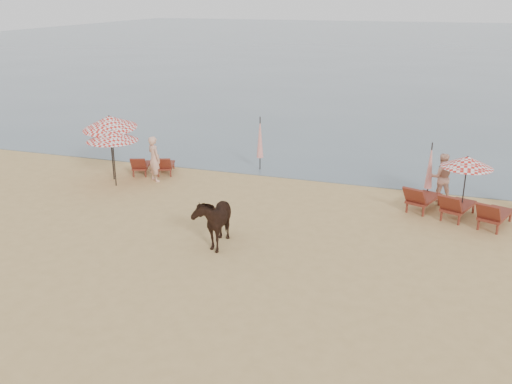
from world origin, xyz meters
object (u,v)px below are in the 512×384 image
Objects in this scene: umbrella_open_left_b at (109,122)px; umbrella_closed_left at (260,138)px; umbrella_open_right at (467,162)px; lounger_cluster_left at (153,165)px; umbrella_closed_right at (430,166)px; lounger_cluster_right at (456,206)px; cow at (214,219)px; beachgoer_left at (154,159)px; umbrella_open_left_a at (112,135)px; beachgoer_right_a at (441,177)px.

umbrella_open_left_b is 6.24m from umbrella_closed_left.
lounger_cluster_left is at bearing -176.33° from umbrella_open_right.
umbrella_open_right is at bearing -36.78° from umbrella_closed_right.
lounger_cluster_left is at bearing -153.72° from umbrella_closed_left.
lounger_cluster_right is 1.62× the size of umbrella_closed_right.
lounger_cluster_left is at bearing -179.25° from umbrella_closed_right.
umbrella_closed_right reaches higher than lounger_cluster_right.
umbrella_open_left_b is 1.43× the size of cow.
umbrella_closed_right is at bearing -142.74° from beachgoer_left.
umbrella_open_left_a reaches higher than beachgoer_right_a.
umbrella_closed_left is at bearing 165.13° from umbrella_closed_right.
beachgoer_right_a reaches higher than cow.
beachgoer_left reaches higher than beachgoer_right_a.
umbrella_closed_right is (11.14, 0.15, 0.98)m from lounger_cluster_left.
umbrella_open_right is 8.81m from cow.
beachgoer_right_a is at bearing 14.69° from umbrella_open_left_a.
umbrella_open_right is at bearing -147.55° from beachgoer_left.
umbrella_open_right is 1.09× the size of cow.
cow is (5.16, -5.73, 0.41)m from lounger_cluster_left.
umbrella_open_right reaches higher than beachgoer_right_a.
lounger_cluster_left is at bearing -24.43° from beachgoer_left.
lounger_cluster_right is 1.61× the size of umbrella_open_left_a.
umbrella_open_right reaches higher than lounger_cluster_right.
lounger_cluster_left is 7.72m from cow.
umbrella_closed_right is at bearing 13.27° from umbrella_open_left_a.
umbrella_open_left_b is 1.18× the size of umbrella_closed_left.
beachgoer_right_a is at bearing 2.12° from umbrella_open_left_b.
umbrella_open_left_b is at bearing -157.63° from lounger_cluster_left.
umbrella_open_left_b is 2.29m from beachgoer_left.
lounger_cluster_left is 11.19m from umbrella_closed_right.
lounger_cluster_right is 1.56× the size of umbrella_closed_left.
umbrella_open_right is at bearing 88.13° from lounger_cluster_right.
umbrella_closed_left is 1.26× the size of beachgoer_left.
umbrella_closed_left reaches higher than umbrella_closed_right.
lounger_cluster_right is at bearing 6.30° from umbrella_open_left_a.
umbrella_open_left_b is 1.31× the size of umbrella_open_right.
umbrella_open_left_b is 1.54× the size of beachgoer_right_a.
umbrella_closed_left reaches higher than umbrella_open_left_a.
umbrella_open_right is 1.58m from umbrella_closed_right.
umbrella_open_left_a is at bearing -2.53° from beachgoer_right_a.
umbrella_open_right is at bearing 107.82° from beachgoer_right_a.
umbrella_open_left_b is at bearing 135.83° from cow.
cow is at bearing -138.11° from umbrella_open_right.
cow is at bearing 165.52° from beachgoer_left.
umbrella_closed_right is (12.37, 1.26, -1.00)m from umbrella_open_left_b.
umbrella_closed_right is 10.70m from beachgoer_left.
lounger_cluster_right is (12.13, -1.27, 0.08)m from lounger_cluster_left.
umbrella_open_left_a is 1.22× the size of beachgoer_left.
lounger_cluster_left is 12.45m from umbrella_open_right.
lounger_cluster_right is at bearing 24.35° from cow.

